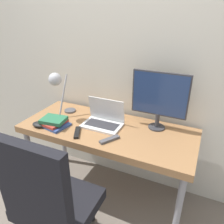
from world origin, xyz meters
name	(u,v)px	position (x,y,z in m)	size (l,w,h in m)	color
ground_plane	(93,217)	(0.00, 0.00, 0.00)	(12.00, 12.00, 0.00)	#70665B
wall_back	(125,59)	(0.00, 0.70, 1.30)	(8.00, 0.05, 2.60)	beige
desk	(107,135)	(0.00, 0.32, 0.70)	(1.53, 0.64, 0.77)	#996B42
laptop	(103,120)	(-0.05, 0.35, 0.82)	(0.34, 0.22, 0.23)	silver
monitor	(160,97)	(0.39, 0.50, 1.06)	(0.47, 0.14, 0.50)	#333338
desk_lamp	(57,84)	(-0.49, 0.32, 1.11)	(0.12, 0.29, 0.44)	#4C4C51
office_chair	(49,199)	(-0.07, -0.40, 0.59)	(0.59, 0.62, 1.09)	black
book_stack	(54,122)	(-0.44, 0.16, 0.81)	(0.27, 0.23, 0.08)	#334C8C
tv_remote	(77,132)	(-0.18, 0.13, 0.78)	(0.12, 0.17, 0.02)	black
media_remote	(110,139)	(0.11, 0.14, 0.78)	(0.13, 0.17, 0.02)	#4C4C51
game_controller	(39,124)	(-0.55, 0.09, 0.79)	(0.13, 0.09, 0.04)	black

